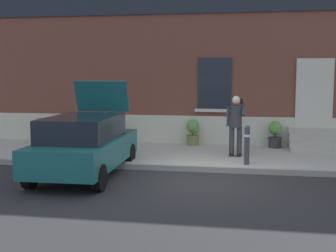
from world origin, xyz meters
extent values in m
plane|color=#232326|center=(0.00, 0.00, 0.00)|extent=(80.00, 80.00, 0.00)
cube|color=#99968E|center=(0.00, 2.80, 0.07)|extent=(24.00, 3.60, 0.15)
cube|color=gray|center=(0.00, 0.94, 0.07)|extent=(24.00, 0.12, 0.15)
cube|color=brown|center=(0.00, 5.30, 3.75)|extent=(24.00, 1.40, 7.50)
cube|color=#BCB7A8|center=(0.00, 4.58, 0.55)|extent=(24.00, 0.08, 1.10)
cube|color=brown|center=(3.29, 4.57, 1.84)|extent=(1.00, 0.08, 2.10)
cube|color=#BCB7A8|center=(3.29, 4.55, 1.89)|extent=(1.16, 0.06, 2.24)
cube|color=black|center=(0.09, 4.57, 2.20)|extent=(1.10, 0.06, 1.70)
cube|color=#BCB7A8|center=(0.09, 4.54, 1.30)|extent=(1.30, 0.12, 0.10)
cube|color=#9E998E|center=(3.29, 3.48, 0.23)|extent=(1.59, 0.32, 0.16)
cube|color=#9E998E|center=(3.29, 3.80, 0.31)|extent=(1.59, 0.32, 0.32)
cube|color=#9E998E|center=(3.29, 4.12, 0.39)|extent=(1.59, 0.32, 0.48)
cube|color=#9E998E|center=(3.29, 4.44, 0.47)|extent=(1.59, 0.32, 0.64)
cube|color=#165156|center=(-2.79, 0.04, 0.62)|extent=(1.83, 4.03, 0.64)
cube|color=black|center=(-2.79, -0.11, 1.22)|extent=(1.59, 2.43, 0.56)
cube|color=black|center=(-2.83, 2.06, 0.40)|extent=(1.66, 0.13, 0.20)
cube|color=yellow|center=(-2.83, 2.06, 0.58)|extent=(0.52, 0.03, 0.12)
cube|color=#B21414|center=(-3.58, 2.04, 0.84)|extent=(0.16, 0.04, 0.18)
cube|color=#B21414|center=(-2.07, 2.07, 0.84)|extent=(0.16, 0.04, 0.18)
cube|color=#165156|center=(-2.82, 1.50, 1.90)|extent=(1.49, 0.39, 0.87)
cylinder|color=black|center=(-3.56, -1.37, 0.30)|extent=(0.21, 0.60, 0.60)
cylinder|color=black|center=(-1.97, -1.34, 0.30)|extent=(0.21, 0.60, 0.60)
cylinder|color=black|center=(-3.61, 1.43, 0.30)|extent=(0.21, 0.60, 0.60)
cylinder|color=black|center=(-2.02, 1.46, 0.30)|extent=(0.21, 0.60, 0.60)
cylinder|color=#333338|center=(1.18, 1.35, 0.62)|extent=(0.14, 0.14, 0.95)
sphere|color=#333338|center=(1.18, 1.35, 1.12)|extent=(0.15, 0.15, 0.15)
cylinder|color=silver|center=(1.18, 1.35, 0.92)|extent=(0.15, 0.15, 0.06)
cylinder|color=#2D2D33|center=(0.75, 2.48, 0.60)|extent=(0.15, 0.15, 0.82)
cube|color=black|center=(0.75, 2.54, 0.20)|extent=(0.12, 0.28, 0.10)
cylinder|color=#2D2D33|center=(0.97, 2.48, 0.60)|extent=(0.15, 0.15, 0.82)
cube|color=black|center=(0.97, 2.54, 0.20)|extent=(0.12, 0.28, 0.10)
cylinder|color=#2D2D33|center=(0.86, 2.45, 1.32)|extent=(0.34, 0.39, 0.65)
sphere|color=tan|center=(0.86, 2.41, 1.77)|extent=(0.22, 0.22, 0.22)
sphere|color=silver|center=(0.86, 2.41, 1.80)|extent=(0.21, 0.21, 0.21)
cylinder|color=#2D2D33|center=(0.64, 2.43, 1.31)|extent=(0.09, 0.14, 0.57)
cylinder|color=#2D2D33|center=(1.06, 2.43, 1.53)|extent=(0.09, 0.44, 0.39)
cube|color=black|center=(1.01, 2.39, 1.75)|extent=(0.07, 0.02, 0.15)
cylinder|color=#B25B38|center=(-5.92, 4.02, 0.32)|extent=(0.40, 0.40, 0.34)
cylinder|color=#B25B38|center=(-5.92, 4.02, 0.46)|extent=(0.44, 0.44, 0.05)
cylinder|color=#47331E|center=(-5.92, 4.02, 0.61)|extent=(0.04, 0.04, 0.24)
sphere|color=#4C843D|center=(-5.92, 4.02, 0.79)|extent=(0.44, 0.44, 0.44)
sphere|color=#4C843D|center=(-5.82, 3.97, 0.69)|extent=(0.24, 0.24, 0.24)
cylinder|color=beige|center=(-3.26, 4.14, 0.32)|extent=(0.40, 0.40, 0.34)
cylinder|color=beige|center=(-3.26, 4.14, 0.46)|extent=(0.44, 0.44, 0.05)
cylinder|color=#47331E|center=(-3.26, 4.14, 0.61)|extent=(0.04, 0.04, 0.24)
sphere|color=#387F33|center=(-3.26, 4.14, 0.79)|extent=(0.44, 0.44, 0.44)
sphere|color=#387F33|center=(-3.16, 4.09, 0.69)|extent=(0.24, 0.24, 0.24)
cylinder|color=#606B38|center=(-0.59, 4.24, 0.32)|extent=(0.40, 0.40, 0.34)
cylinder|color=#606B38|center=(-0.59, 4.24, 0.46)|extent=(0.44, 0.44, 0.05)
cylinder|color=#47331E|center=(-0.59, 4.24, 0.61)|extent=(0.04, 0.04, 0.24)
sphere|color=#4C843D|center=(-0.59, 4.24, 0.79)|extent=(0.44, 0.44, 0.44)
sphere|color=#4C843D|center=(-0.49, 4.19, 0.69)|extent=(0.24, 0.24, 0.24)
cylinder|color=#2D2D30|center=(2.07, 4.21, 0.32)|extent=(0.40, 0.40, 0.34)
cylinder|color=#2D2D30|center=(2.07, 4.21, 0.46)|extent=(0.44, 0.44, 0.05)
cylinder|color=#47331E|center=(2.07, 4.21, 0.61)|extent=(0.04, 0.04, 0.24)
sphere|color=#4C843D|center=(2.07, 4.21, 0.79)|extent=(0.44, 0.44, 0.44)
sphere|color=#4C843D|center=(2.17, 4.16, 0.69)|extent=(0.24, 0.24, 0.24)
camera|label=1|loc=(1.12, -10.39, 2.56)|focal=47.80mm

